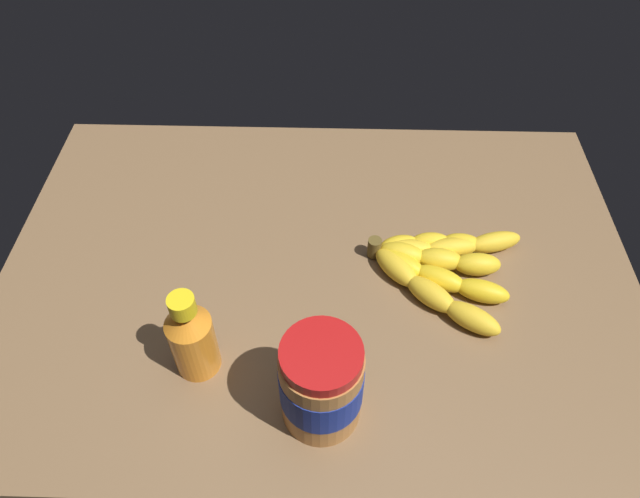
# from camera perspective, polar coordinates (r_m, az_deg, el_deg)

# --- Properties ---
(ground_plane) EXTENTS (0.91, 0.66, 0.04)m
(ground_plane) POSITION_cam_1_polar(r_m,az_deg,el_deg) (0.85, -0.23, -2.80)
(ground_plane) COLOR brown
(banana_bunch) EXTENTS (0.23, 0.20, 0.03)m
(banana_bunch) POSITION_cam_1_polar(r_m,az_deg,el_deg) (0.84, 11.56, -1.57)
(banana_bunch) COLOR yellow
(banana_bunch) RESTS_ON ground_plane
(peanut_butter_jar) EXTENTS (0.09, 0.09, 0.13)m
(peanut_butter_jar) POSITION_cam_1_polar(r_m,az_deg,el_deg) (0.66, 0.12, -13.06)
(peanut_butter_jar) COLOR #B27238
(peanut_butter_jar) RESTS_ON ground_plane
(honey_bottle) EXTENTS (0.06, 0.06, 0.14)m
(honey_bottle) POSITION_cam_1_polar(r_m,az_deg,el_deg) (0.71, -12.50, -8.43)
(honey_bottle) COLOR orange
(honey_bottle) RESTS_ON ground_plane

